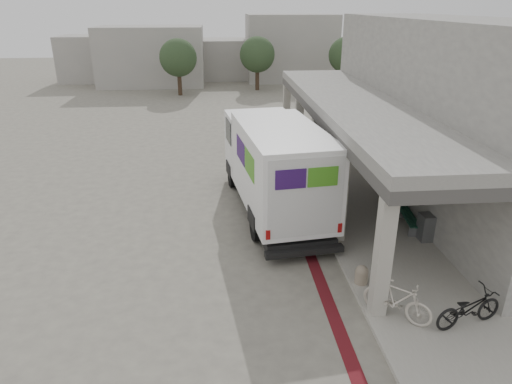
{
  "coord_description": "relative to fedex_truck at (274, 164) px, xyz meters",
  "views": [
    {
      "loc": [
        -1.85,
        -12.91,
        7.51
      ],
      "look_at": [
        -0.61,
        1.28,
        1.6
      ],
      "focal_mm": 32.0,
      "sensor_mm": 36.0,
      "label": 1
    }
  ],
  "objects": [
    {
      "name": "bike_lane_stripe",
      "position": [
        0.76,
        -1.23,
        -1.89
      ],
      "size": [
        0.35,
        40.0,
        0.01
      ],
      "primitive_type": "cube",
      "color": "#591118",
      "rests_on": "ground"
    },
    {
      "name": "bicycle_cream",
      "position": [
        2.26,
        -7.01,
        -1.24
      ],
      "size": [
        1.68,
        1.56,
        1.08
      ],
      "primitive_type": "imported",
      "rotation": [
        0.0,
        0.0,
        0.85
      ],
      "color": "beige",
      "rests_on": "sidewalk"
    },
    {
      "name": "tree_mid",
      "position": [
        1.76,
        26.77,
        1.29
      ],
      "size": [
        3.2,
        3.2,
        4.8
      ],
      "color": "#38281C",
      "rests_on": "ground"
    },
    {
      "name": "bench",
      "position": [
        4.59,
        -2.07,
        -1.48
      ],
      "size": [
        0.6,
        1.82,
        0.42
      ],
      "rotation": [
        0.0,
        0.0,
        -0.12
      ],
      "color": "slate",
      "rests_on": "sidewalk"
    },
    {
      "name": "bicycle_black",
      "position": [
        3.91,
        -7.42,
        -1.28
      ],
      "size": [
        1.98,
        1.09,
        0.98
      ],
      "primitive_type": "imported",
      "rotation": [
        0.0,
        0.0,
        1.82
      ],
      "color": "black",
      "rests_on": "sidewalk"
    },
    {
      "name": "bollard_near",
      "position": [
        1.86,
        -5.39,
        -1.5
      ],
      "size": [
        0.37,
        0.37,
        0.56
      ],
      "color": "gray",
      "rests_on": "sidewalk"
    },
    {
      "name": "utility_cabinet",
      "position": [
        4.76,
        -3.03,
        -1.32
      ],
      "size": [
        0.42,
        0.56,
        0.91
      ],
      "primitive_type": "cube",
      "rotation": [
        0.0,
        0.0,
        0.02
      ],
      "color": "slate",
      "rests_on": "sidewalk"
    },
    {
      "name": "fedex_truck",
      "position": [
        0.0,
        0.0,
        0.0
      ],
      "size": [
        3.54,
        8.59,
        3.56
      ],
      "rotation": [
        0.0,
        0.0,
        0.12
      ],
      "color": "black",
      "rests_on": "ground"
    },
    {
      "name": "ground",
      "position": [
        -0.24,
        -3.23,
        -1.9
      ],
      "size": [
        120.0,
        120.0,
        0.0
      ],
      "primitive_type": "plane",
      "color": "#686359",
      "rests_on": "ground"
    },
    {
      "name": "transit_building",
      "position": [
        6.59,
        1.27,
        1.51
      ],
      "size": [
        7.6,
        17.0,
        7.0
      ],
      "color": "gray",
      "rests_on": "ground"
    },
    {
      "name": "distant_backdrop",
      "position": [
        -3.08,
        32.66,
        0.81
      ],
      "size": [
        28.0,
        10.0,
        6.5
      ],
      "color": "gray",
      "rests_on": "ground"
    },
    {
      "name": "bollard_far",
      "position": [
        1.86,
        -2.0,
        -1.45
      ],
      "size": [
        0.43,
        0.43,
        0.65
      ],
      "color": "tan",
      "rests_on": "sidewalk"
    },
    {
      "name": "tree_left",
      "position": [
        -5.24,
        24.77,
        1.29
      ],
      "size": [
        3.2,
        3.2,
        4.8
      ],
      "color": "#38281C",
      "rests_on": "ground"
    },
    {
      "name": "tree_right",
      "position": [
        9.76,
        25.77,
        1.29
      ],
      "size": [
        3.2,
        3.2,
        4.8
      ],
      "color": "#38281C",
      "rests_on": "ground"
    },
    {
      "name": "sidewalk",
      "position": [
        3.76,
        -3.23,
        -1.84
      ],
      "size": [
        4.4,
        28.0,
        0.12
      ],
      "primitive_type": "cube",
      "color": "gray",
      "rests_on": "ground"
    }
  ]
}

